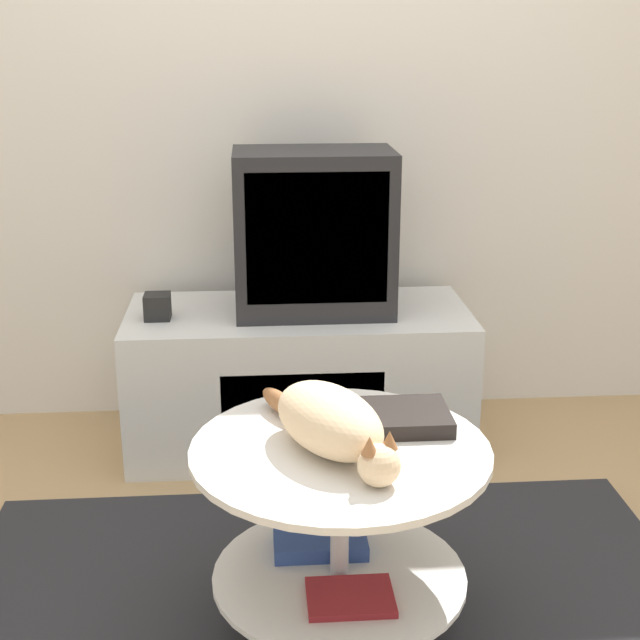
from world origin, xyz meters
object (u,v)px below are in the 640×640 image
speaker (157,306)px  cat (331,423)px  tv (314,232)px  dvd_box (399,417)px

speaker → cat: 1.16m
tv → speaker: 0.58m
speaker → dvd_box: bearing=-54.2°
tv → cat: (-0.04, -1.10, -0.19)m
dvd_box → tv: bearing=98.0°
tv → speaker: tv is taller
cat → tv: bearing=150.4°
dvd_box → cat: cat is taller
tv → dvd_box: 1.01m
tv → speaker: bearing=-174.1°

